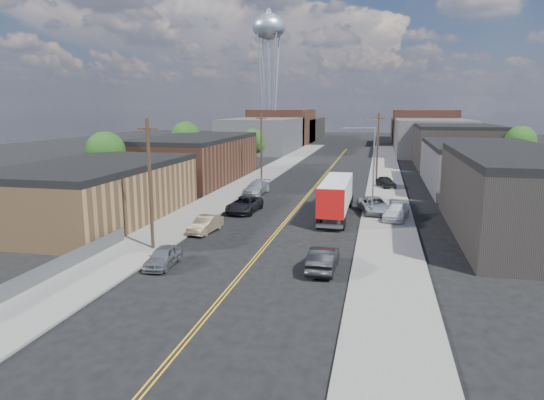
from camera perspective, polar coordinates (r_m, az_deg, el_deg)
The scene contains 34 objects.
ground at distance 84.16m, azimuth 6.66°, elevation 3.45°, with size 260.00×260.00×0.00m, color black.
centerline at distance 69.41m, azimuth 5.35°, elevation 1.91°, with size 0.32×120.00×0.01m, color gold.
sidewalk_left at distance 71.20m, azimuth -2.26°, elevation 2.23°, with size 5.00×140.00×0.15m, color slate.
sidewalk_right at distance 68.88m, azimuth 13.22°, elevation 1.65°, with size 5.00×140.00×0.15m, color slate.
warehouse_tan at distance 49.52m, azimuth -20.05°, elevation 0.94°, with size 12.00×22.00×5.60m.
warehouse_brown at distance 72.49m, azimuth -9.01°, elevation 4.83°, with size 12.00×26.00×6.60m.
industrial_right_b at distance 70.75m, azimuth 23.51°, elevation 3.71°, with size 14.00×24.00×6.10m.
industrial_right_c at distance 96.23m, azimuth 20.70°, elevation 6.03°, with size 14.00×22.00×7.60m.
skyline_left_a at distance 121.62m, azimuth -1.03°, elevation 7.69°, with size 16.00×30.00×8.00m, color #373739.
skyline_right_a at distance 118.78m, azimuth 18.23°, elevation 7.08°, with size 16.00×30.00×8.00m, color #373739.
skyline_left_b at distance 145.97m, azimuth 1.30°, elevation 8.62°, with size 16.00×26.00×10.00m, color #4F2B1F.
skyline_right_b at distance 143.60m, azimuth 17.32°, elevation 8.10°, with size 16.00×26.00×10.00m, color #4F2B1F.
skyline_left_c at distance 165.67m, azimuth 2.67°, elevation 8.36°, with size 16.00×40.00×7.00m, color black.
skyline_right_c at distance 163.59m, azimuth 16.74°, elevation 7.89°, with size 16.00×40.00×7.00m, color black.
water_tower at distance 137.93m, azimuth -0.37°, elevation 19.17°, with size 9.00×9.00×36.90m.
streetlight_near at distance 48.35m, azimuth 11.40°, elevation 4.19°, with size 3.39×0.25×9.00m.
streetlight_far at distance 83.22m, azimuth 11.98°, elevation 6.89°, with size 3.39×0.25×9.00m.
utility_pole_left_near at distance 37.46m, azimuth -14.15°, elevation 1.88°, with size 1.60×0.26×10.00m.
utility_pole_left_far at distance 70.29m, azimuth -1.26°, elevation 6.28°, with size 1.60×0.26×10.00m.
utility_pole_right at distance 71.26m, azimuth 12.33°, elevation 6.09°, with size 1.60×0.26×10.00m.
chainlink_fence at distance 34.77m, azimuth -23.56°, elevation -7.00°, with size 0.05×16.00×1.22m.
tree_left_near at distance 62.45m, azimuth -18.92°, elevation 5.15°, with size 4.85×4.76×7.91m.
tree_left_mid at distance 84.69m, azimuth -10.09°, elevation 7.13°, with size 5.10×5.04×8.37m.
tree_left_far at distance 88.17m, azimuth -2.25°, elevation 6.84°, with size 4.35×4.20×6.97m.
tree_right_far at distance 85.95m, azimuth 27.20°, elevation 5.95°, with size 4.85×4.76×7.91m.
semi_truck at distance 49.40m, azimuth 7.68°, elevation 0.74°, with size 2.49×14.55×3.81m.
car_left_a at distance 34.26m, azimuth -12.70°, elevation -6.54°, with size 1.63×4.06×1.38m, color gray.
car_left_b at distance 42.67m, azimuth -7.83°, elevation -2.87°, with size 1.52×4.36×1.44m, color #7A6750.
car_left_c at distance 50.43m, azimuth -3.27°, elevation -0.54°, with size 2.69×5.84×1.62m, color black.
car_left_d at distance 60.85m, azimuth -1.82°, elevation 1.44°, with size 2.26×5.56×1.61m, color #BABDBF.
car_right_oncoming at distance 32.78m, azimuth 6.05°, elevation -6.90°, with size 1.72×4.94×1.63m, color black.
car_right_lot_a at distance 50.59m, azimuth 11.94°, elevation -0.58°, with size 2.61×5.66×1.57m, color #BBBCC0.
car_right_lot_b at distance 48.10m, azimuth 14.41°, elevation -1.39°, with size 1.95×4.81×1.40m, color white.
car_right_lot_c at distance 67.15m, azimuth 13.24°, elevation 2.10°, with size 1.69×4.19×1.43m, color black.
Camera 1 is at (8.55, -23.03, 10.80)m, focal length 32.00 mm.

